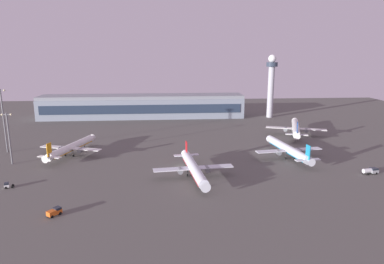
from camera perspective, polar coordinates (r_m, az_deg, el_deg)
ground_plane at (r=146.90m, az=-1.85°, el=-5.52°), size 416.00×416.00×0.00m
terminal_building at (r=254.99m, az=-8.15°, el=4.21°), size 145.78×22.40×16.40m
control_tower at (r=257.26m, az=12.93°, el=8.06°), size 8.00×8.00×45.01m
airplane_mid_apron at (r=131.70m, az=0.29°, el=-5.97°), size 30.95×39.67×10.17m
airplane_terminal_side at (r=161.89m, az=15.63°, el=-2.81°), size 31.12×39.85×10.23m
airplane_far_stand at (r=169.12m, az=-19.34°, el=-2.44°), size 29.56×37.58×9.90m
airplane_near_gate at (r=206.86m, az=16.75°, el=0.62°), size 33.03×41.96×11.10m
pushback_tug at (r=139.19m, az=-28.19°, el=-7.74°), size 3.47×2.62×2.05m
maintenance_van at (r=111.34m, az=-21.74°, el=-12.12°), size 4.14×4.45×2.25m
fuel_truck at (r=153.48m, az=27.40°, el=-5.68°), size 6.57×3.31×2.35m
apron_light_east at (r=164.29m, az=-27.97°, el=-0.42°), size 4.80×0.90×22.11m
apron_light_central at (r=184.04m, az=-28.68°, el=2.14°), size 4.80×0.90×30.20m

